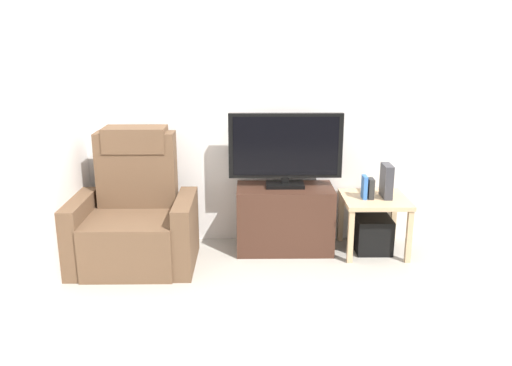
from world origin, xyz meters
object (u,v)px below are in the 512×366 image
television (286,148)px  book_middle (371,188)px  recliner_armchair (134,218)px  subwoofer_box (373,234)px  side_table (374,206)px  game_console (387,181)px  book_leftmost (364,187)px  tv_stand (285,218)px

television → book_middle: size_ratio=5.57×
recliner_armchair → subwoofer_box: 2.01m
side_table → game_console: size_ratio=1.91×
book_leftmost → book_middle: size_ratio=1.14×
television → book_middle: television is taller
television → recliner_armchair: 1.36m
book_middle → television: bearing=173.2°
game_console → tv_stand: bearing=177.6°
tv_stand → subwoofer_box: bearing=-3.5°
television → tv_stand: bearing=-90.0°
television → recliner_armchair: (-1.23, -0.26, -0.52)m
book_middle → game_console: size_ratio=0.60×
television → game_console: bearing=-3.7°
subwoofer_box → tv_stand: bearing=176.5°
game_console → book_leftmost: bearing=-171.0°
side_table → book_leftmost: (-0.10, -0.02, 0.17)m
side_table → television: bearing=175.1°
tv_stand → recliner_armchair: size_ratio=0.75×
tv_stand → game_console: (0.85, -0.04, 0.34)m
subwoofer_box → game_console: 0.48m
tv_stand → side_table: size_ratio=1.51×
tv_stand → subwoofer_box: 0.77m
book_leftmost → subwoofer_box: bearing=11.3°
side_table → book_leftmost: size_ratio=2.78×
tv_stand → side_table: bearing=-3.5°
side_table → book_leftmost: 0.20m
tv_stand → book_leftmost: bearing=-5.7°
recliner_armchair → book_leftmost: (1.89, 0.17, 0.21)m
television → subwoofer_box: bearing=-4.9°
recliner_armchair → subwoofer_box: size_ratio=3.61×
recliner_armchair → book_leftmost: size_ratio=5.56×
television → game_console: 0.89m
book_leftmost → recliner_armchair: bearing=-174.8°
side_table → recliner_armchair: bearing=-174.5°
recliner_armchair → game_console: 2.10m
side_table → game_console: (0.09, 0.01, 0.22)m
recliner_armchair → book_middle: (1.94, 0.17, 0.19)m
television → book_middle: 0.79m
recliner_armchair → game_console: (2.08, 0.20, 0.25)m
book_leftmost → game_console: bearing=9.0°
side_table → subwoofer_box: (-0.00, -0.00, -0.25)m
side_table → book_leftmost: book_leftmost is taller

